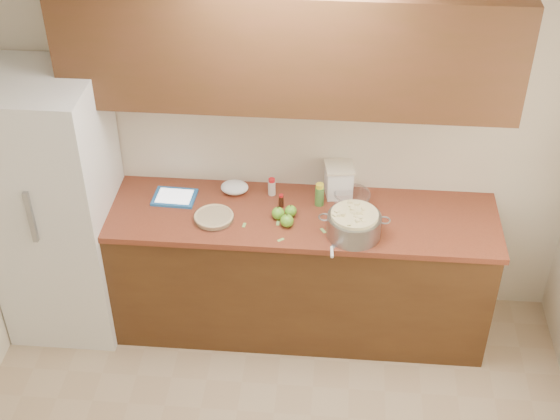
# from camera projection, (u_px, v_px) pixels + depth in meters

# --- Properties ---
(room_shell) EXTENTS (3.60, 3.60, 3.60)m
(room_shell) POSITION_uv_depth(u_px,v_px,m) (259.00, 345.00, 3.41)
(room_shell) COLOR tan
(room_shell) RESTS_ON ground
(counter_run) EXTENTS (2.64, 0.68, 0.92)m
(counter_run) POSITION_uv_depth(u_px,v_px,m) (285.00, 269.00, 5.09)
(counter_run) COLOR #4A2D15
(counter_run) RESTS_ON ground
(upper_cabinets) EXTENTS (2.60, 0.34, 0.70)m
(upper_cabinets) POSITION_uv_depth(u_px,v_px,m) (288.00, 48.00, 4.33)
(upper_cabinets) COLOR #4F2A18
(upper_cabinets) RESTS_ON room_shell
(fridge) EXTENTS (0.70, 0.70, 1.80)m
(fridge) POSITION_uv_depth(u_px,v_px,m) (57.00, 208.00, 4.90)
(fridge) COLOR silver
(fridge) RESTS_ON ground
(pie) EXTENTS (0.25, 0.25, 0.04)m
(pie) POSITION_uv_depth(u_px,v_px,m) (214.00, 217.00, 4.75)
(pie) COLOR silver
(pie) RESTS_ON counter_run
(colander) EXTENTS (0.43, 0.32, 0.16)m
(colander) POSITION_uv_depth(u_px,v_px,m) (354.00, 225.00, 4.60)
(colander) COLOR gray
(colander) RESTS_ON counter_run
(flour_canister) EXTENTS (0.20, 0.20, 0.22)m
(flour_canister) POSITION_uv_depth(u_px,v_px,m) (339.00, 180.00, 4.92)
(flour_canister) COLOR white
(flour_canister) RESTS_ON counter_run
(tablet) EXTENTS (0.27, 0.21, 0.02)m
(tablet) POSITION_uv_depth(u_px,v_px,m) (175.00, 197.00, 4.94)
(tablet) COLOR #2464AC
(tablet) RESTS_ON counter_run
(paring_knife) EXTENTS (0.03, 0.19, 0.02)m
(paring_knife) POSITION_uv_depth(u_px,v_px,m) (332.00, 251.00, 4.51)
(paring_knife) COLOR gray
(paring_knife) RESTS_ON counter_run
(lemon_bottle) EXTENTS (0.06, 0.06, 0.15)m
(lemon_bottle) POSITION_uv_depth(u_px,v_px,m) (320.00, 195.00, 4.85)
(lemon_bottle) COLOR #4C8C38
(lemon_bottle) RESTS_ON counter_run
(cinnamon_shaker) EXTENTS (0.05, 0.05, 0.12)m
(cinnamon_shaker) POSITION_uv_depth(u_px,v_px,m) (272.00, 187.00, 4.95)
(cinnamon_shaker) COLOR beige
(cinnamon_shaker) RESTS_ON counter_run
(vanilla_bottle) EXTENTS (0.03, 0.03, 0.09)m
(vanilla_bottle) POSITION_uv_depth(u_px,v_px,m) (281.00, 201.00, 4.85)
(vanilla_bottle) COLOR black
(vanilla_bottle) RESTS_ON counter_run
(mixing_bowl) EXTENTS (0.23, 0.23, 0.09)m
(mixing_bowl) POSITION_uv_depth(u_px,v_px,m) (352.00, 198.00, 4.86)
(mixing_bowl) COLOR silver
(mixing_bowl) RESTS_ON counter_run
(paper_towel) EXTENTS (0.21, 0.18, 0.07)m
(paper_towel) POSITION_uv_depth(u_px,v_px,m) (235.00, 187.00, 4.98)
(paper_towel) COLOR white
(paper_towel) RESTS_ON counter_run
(apple_left) EXTENTS (0.08, 0.08, 0.09)m
(apple_left) POSITION_uv_depth(u_px,v_px,m) (278.00, 213.00, 4.75)
(apple_left) COLOR #64B027
(apple_left) RESTS_ON counter_run
(apple_center) EXTENTS (0.07, 0.07, 0.09)m
(apple_center) POSITION_uv_depth(u_px,v_px,m) (291.00, 211.00, 4.77)
(apple_center) COLOR #64B027
(apple_center) RESTS_ON counter_run
(apple_front) EXTENTS (0.08, 0.08, 0.09)m
(apple_front) POSITION_uv_depth(u_px,v_px,m) (287.00, 221.00, 4.69)
(apple_front) COLOR #64B027
(apple_front) RESTS_ON counter_run
(peel_a) EXTENTS (0.04, 0.05, 0.00)m
(peel_a) POSITION_uv_depth(u_px,v_px,m) (323.00, 231.00, 4.68)
(peel_a) COLOR #8ABA5A
(peel_a) RESTS_ON counter_run
(peel_b) EXTENTS (0.04, 0.04, 0.00)m
(peel_b) POSITION_uv_depth(u_px,v_px,m) (281.00, 240.00, 4.60)
(peel_b) COLOR #8ABA5A
(peel_b) RESTS_ON counter_run
(peel_c) EXTENTS (0.02, 0.05, 0.00)m
(peel_c) POSITION_uv_depth(u_px,v_px,m) (278.00, 223.00, 4.73)
(peel_c) COLOR #8ABA5A
(peel_c) RESTS_ON counter_run
(peel_d) EXTENTS (0.02, 0.04, 0.00)m
(peel_d) POSITION_uv_depth(u_px,v_px,m) (244.00, 225.00, 4.72)
(peel_d) COLOR #8ABA5A
(peel_d) RESTS_ON counter_run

